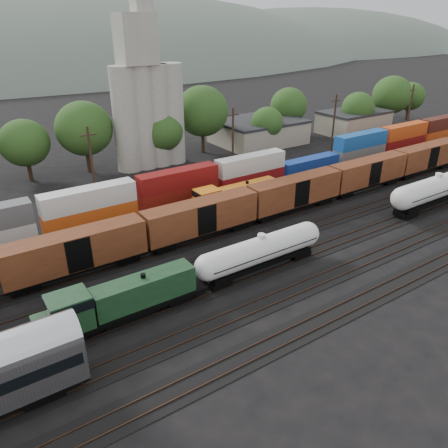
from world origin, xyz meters
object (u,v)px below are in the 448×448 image
green_locomotive (115,302)px  orange_locomotive (231,197)px  grain_silo (148,105)px  tank_car_a (261,251)px

green_locomotive → orange_locomotive: green_locomotive is taller
orange_locomotive → grain_silo: 27.50m
orange_locomotive → grain_silo: bearing=90.3°
tank_car_a → grain_silo: (6.36, 41.00, 8.72)m
green_locomotive → tank_car_a: (16.41, 0.00, 0.10)m
tank_car_a → grain_silo: size_ratio=0.56×
tank_car_a → grain_silo: 42.40m
tank_car_a → green_locomotive: bearing=180.0°
tank_car_a → orange_locomotive: bearing=66.5°
tank_car_a → grain_silo: grain_silo is taller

